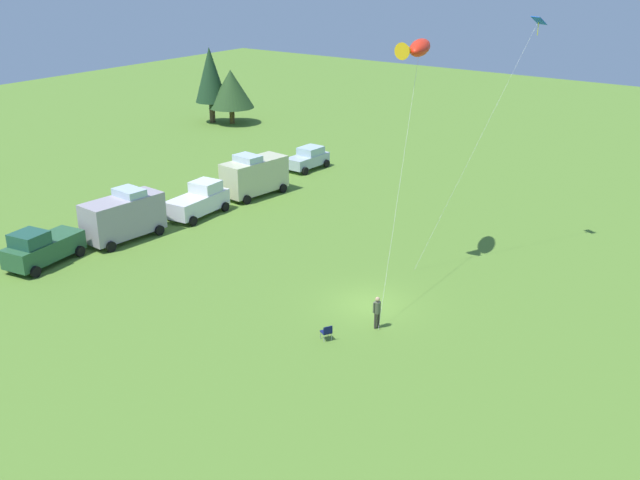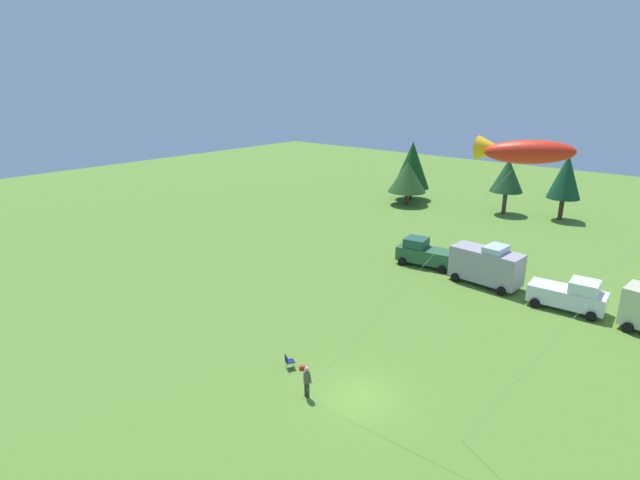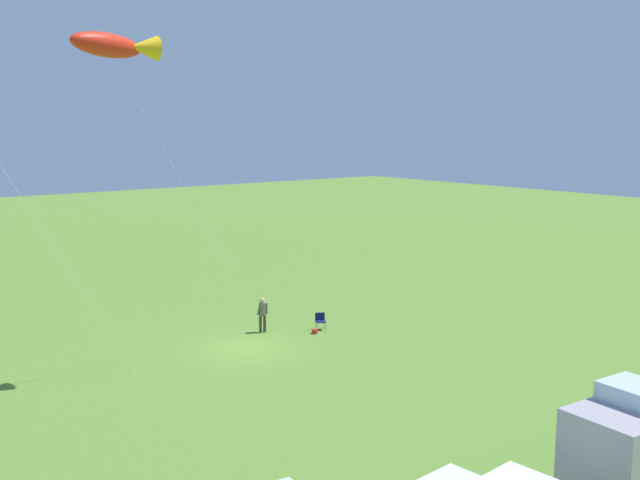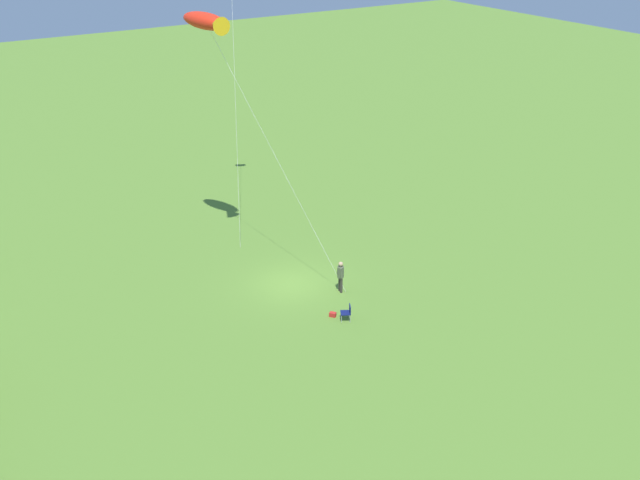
{
  "view_description": "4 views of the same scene",
  "coord_description": "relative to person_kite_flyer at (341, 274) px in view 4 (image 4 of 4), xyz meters",
  "views": [
    {
      "loc": [
        -31.25,
        -19.36,
        18.13
      ],
      "look_at": [
        -4.75,
        -0.1,
        5.3
      ],
      "focal_mm": 42.0,
      "sensor_mm": 36.0,
      "label": 1
    },
    {
      "loc": [
        12.67,
        -17.92,
        15.47
      ],
      "look_at": [
        -2.85,
        0.21,
        7.81
      ],
      "focal_mm": 28.0,
      "sensor_mm": 36.0,
      "label": 2
    },
    {
      "loc": [
        17.53,
        27.98,
        10.14
      ],
      "look_at": [
        -2.72,
        2.0,
        4.98
      ],
      "focal_mm": 42.0,
      "sensor_mm": 36.0,
      "label": 3
    },
    {
      "loc": [
        -30.55,
        17.53,
        19.33
      ],
      "look_at": [
        -3.38,
        0.36,
        4.06
      ],
      "focal_mm": 42.0,
      "sensor_mm": 36.0,
      "label": 4
    }
  ],
  "objects": [
    {
      "name": "ground_plane",
      "position": [
        2.07,
        1.73,
        -1.02
      ],
      "size": [
        160.0,
        160.0,
        0.0
      ],
      "primitive_type": "plane",
      "color": "#567E2C"
    },
    {
      "name": "person_kite_flyer",
      "position": [
        0.0,
        0.0,
        0.0
      ],
      "size": [
        0.57,
        0.4,
        1.74
      ],
      "rotation": [
        0.0,
        0.0,
        1.37
      ],
      "color": "#36312C",
      "rests_on": "ground"
    },
    {
      "name": "folding_chair",
      "position": [
        -2.57,
        1.3,
        -0.53
      ],
      "size": [
        0.65,
        0.65,
        0.82
      ],
      "rotation": [
        0.0,
        0.0,
        1.07
      ],
      "color": "#101950",
      "rests_on": "ground"
    },
    {
      "name": "backpack_on_grass",
      "position": [
        -1.9,
        1.72,
        -0.91
      ],
      "size": [
        0.39,
        0.37,
        0.22
      ],
      "primitive_type": "cube",
      "rotation": [
        0.0,
        0.0,
        0.67
      ],
      "color": "red",
      "rests_on": "ground"
    },
    {
      "name": "kite_large_fish",
      "position": [
        8.2,
        2.93,
        11.92
      ],
      "size": [
        10.46,
        4.17,
        13.45
      ],
      "color": "red",
      "rests_on": "ground"
    }
  ]
}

